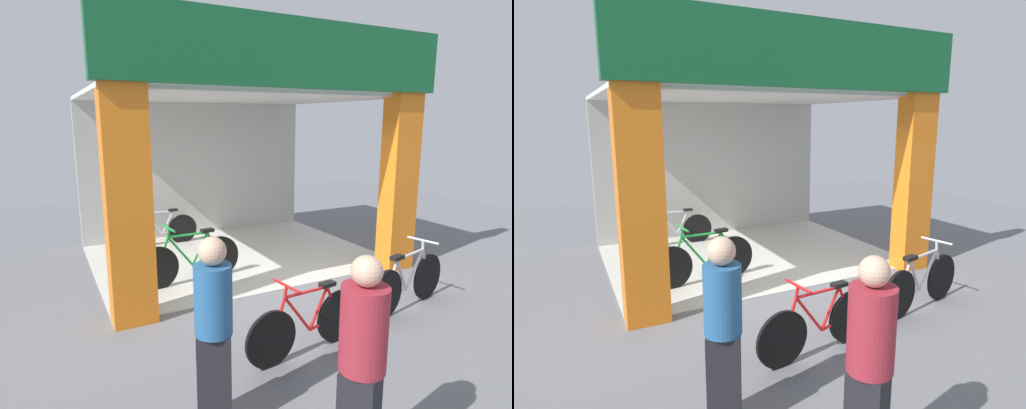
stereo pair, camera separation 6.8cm
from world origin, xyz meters
TOP-DOWN VIEW (x-y plane):
  - ground_plane at (0.00, 0.00)m, footprint 17.98×17.98m
  - shop_facade at (0.00, 1.73)m, footprint 5.19×4.04m
  - bicycle_inside_0 at (-1.06, 3.12)m, footprint 1.53×0.42m
  - bicycle_inside_1 at (-1.18, 0.90)m, footprint 1.73×0.47m
  - bicycle_parked_0 at (-0.70, -1.63)m, footprint 1.57×0.43m
  - bicycle_parked_1 at (1.16, -1.30)m, footprint 1.64×0.48m
  - pedestrian_0 at (-1.34, -3.20)m, footprint 0.44×0.44m
  - pedestrian_1 at (-2.01, -2.22)m, footprint 0.40×0.40m

SIDE VIEW (x-z plane):
  - ground_plane at x=0.00m, z-range 0.00..0.00m
  - bicycle_inside_0 at x=-1.06m, z-range -0.08..0.76m
  - bicycle_parked_0 at x=-0.70m, z-range -0.09..0.78m
  - bicycle_parked_1 at x=1.16m, z-range -0.09..0.82m
  - bicycle_inside_1 at x=-1.18m, z-range -0.10..0.86m
  - pedestrian_1 at x=-2.01m, z-range 0.02..1.67m
  - pedestrian_0 at x=-1.34m, z-range 0.02..1.70m
  - shop_facade at x=0.00m, z-range 0.09..3.93m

